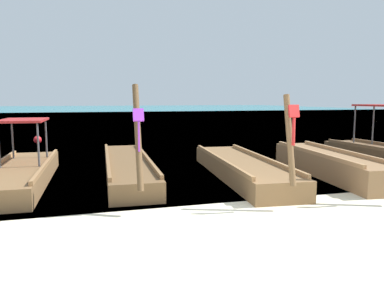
{
  "coord_description": "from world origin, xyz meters",
  "views": [
    {
      "loc": [
        -2.59,
        -5.05,
        2.16
      ],
      "look_at": [
        0.0,
        3.99,
        1.01
      ],
      "focal_mm": 34.51,
      "sensor_mm": 36.0,
      "label": 1
    }
  ],
  "objects_px": {
    "longtail_boat_violet_ribbon": "(127,166)",
    "longtail_boat_red_ribbon": "(241,168)",
    "longtail_boat_yellow_ribbon": "(329,164)",
    "longtail_boat_pink_ribbon": "(21,173)",
    "mooring_buoy_near": "(38,140)"
  },
  "relations": [
    {
      "from": "longtail_boat_red_ribbon",
      "to": "longtail_boat_yellow_ribbon",
      "type": "bearing_deg",
      "value": -11.12
    },
    {
      "from": "longtail_boat_red_ribbon",
      "to": "longtail_boat_yellow_ribbon",
      "type": "relative_size",
      "value": 1.09
    },
    {
      "from": "longtail_boat_violet_ribbon",
      "to": "mooring_buoy_near",
      "type": "relative_size",
      "value": 18.83
    },
    {
      "from": "longtail_boat_red_ribbon",
      "to": "longtail_boat_yellow_ribbon",
      "type": "xyz_separation_m",
      "value": [
        2.48,
        -0.49,
        0.08
      ]
    },
    {
      "from": "longtail_boat_pink_ribbon",
      "to": "longtail_boat_yellow_ribbon",
      "type": "relative_size",
      "value": 1.01
    },
    {
      "from": "longtail_boat_red_ribbon",
      "to": "mooring_buoy_near",
      "type": "bearing_deg",
      "value": 123.11
    },
    {
      "from": "mooring_buoy_near",
      "to": "longtail_boat_violet_ribbon",
      "type": "bearing_deg",
      "value": -68.65
    },
    {
      "from": "longtail_boat_violet_ribbon",
      "to": "longtail_boat_pink_ribbon",
      "type": "bearing_deg",
      "value": -171.44
    },
    {
      "from": "longtail_boat_yellow_ribbon",
      "to": "longtail_boat_violet_ribbon",
      "type": "bearing_deg",
      "value": 163.36
    },
    {
      "from": "longtail_boat_violet_ribbon",
      "to": "longtail_boat_red_ribbon",
      "type": "xyz_separation_m",
      "value": [
        3.02,
        -1.16,
        0.01
      ]
    },
    {
      "from": "longtail_boat_red_ribbon",
      "to": "longtail_boat_violet_ribbon",
      "type": "bearing_deg",
      "value": 159.06
    },
    {
      "from": "longtail_boat_violet_ribbon",
      "to": "longtail_boat_red_ribbon",
      "type": "bearing_deg",
      "value": -20.94
    },
    {
      "from": "longtail_boat_pink_ribbon",
      "to": "longtail_boat_violet_ribbon",
      "type": "xyz_separation_m",
      "value": [
        2.72,
        0.41,
        -0.05
      ]
    },
    {
      "from": "longtail_boat_pink_ribbon",
      "to": "longtail_boat_red_ribbon",
      "type": "bearing_deg",
      "value": -7.42
    },
    {
      "from": "longtail_boat_pink_ribbon",
      "to": "longtail_boat_yellow_ribbon",
      "type": "height_order",
      "value": "longtail_boat_yellow_ribbon"
    }
  ]
}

